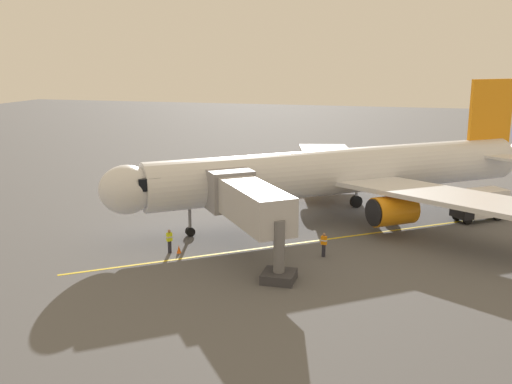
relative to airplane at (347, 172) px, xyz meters
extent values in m
plane|color=#565659|center=(-1.68, -2.25, -4.00)|extent=(220.00, 220.00, 0.00)
cube|color=yellow|center=(0.22, 6.17, -4.00)|extent=(32.00, 24.38, 0.01)
cylinder|color=silver|center=(0.22, 0.17, 0.10)|extent=(29.38, 23.59, 3.80)
ellipsoid|color=silver|center=(14.72, 11.18, 0.10)|extent=(5.37, 5.29, 3.61)
cone|color=silver|center=(-14.51, -11.02, 0.10)|extent=(4.46, 4.54, 3.42)
cube|color=black|center=(13.60, 10.33, 0.65)|extent=(3.23, 3.54, 0.90)
cube|color=silver|center=(-7.90, 4.71, -0.50)|extent=(17.31, 13.20, 0.36)
cylinder|color=orange|center=(-4.08, 4.18, -2.00)|extent=(4.10, 3.89, 2.30)
cylinder|color=black|center=(-2.69, 5.24, -2.00)|extent=(1.43, 1.79, 2.10)
cube|color=silver|center=(2.41, -8.87, -0.50)|extent=(9.49, 17.82, 0.36)
cylinder|color=orange|center=(2.93, -5.05, -2.00)|extent=(4.10, 3.89, 2.30)
cylinder|color=black|center=(4.33, -4.00, -2.00)|extent=(1.43, 1.79, 2.10)
cube|color=orange|center=(-12.12, -9.20, 3.90)|extent=(4.04, 3.19, 7.20)
cube|color=silver|center=(-13.82, -6.47, 0.70)|extent=(6.63, 5.62, 0.24)
cube|color=silver|center=(-9.95, -11.57, 0.70)|extent=(4.37, 6.83, 0.24)
cylinder|color=slate|center=(10.98, 8.33, -2.27)|extent=(0.24, 0.24, 2.77)
cylinder|color=black|center=(10.98, 8.33, -3.65)|extent=(0.83, 0.78, 0.70)
cylinder|color=slate|center=(-3.74, 0.43, -2.07)|extent=(0.24, 0.24, 2.77)
cylinder|color=black|center=(-3.74, 0.43, -3.45)|extent=(1.15, 1.02, 1.10)
cylinder|color=slate|center=(-0.59, -3.71, -2.07)|extent=(0.24, 0.24, 2.77)
cylinder|color=black|center=(-0.59, -3.71, -3.45)|extent=(1.15, 1.02, 1.10)
cube|color=#B7B7BC|center=(5.05, 12.00, -0.10)|extent=(7.51, 8.74, 2.50)
cube|color=gray|center=(7.78, 8.41, -0.10)|extent=(4.24, 4.17, 3.00)
cylinder|color=slate|center=(2.33, 15.58, -2.05)|extent=(0.70, 0.70, 3.90)
cube|color=#333338|center=(2.33, 15.58, -3.70)|extent=(2.00, 2.00, 0.60)
cylinder|color=#23232D|center=(10.95, 12.40, -3.56)|extent=(0.26, 0.26, 0.88)
cube|color=#D8EA19|center=(10.95, 12.40, -2.82)|extent=(0.44, 0.44, 0.60)
cube|color=silver|center=(10.95, 12.40, -2.82)|extent=(0.46, 0.46, 0.10)
sphere|color=#9E7051|center=(10.95, 12.40, -2.40)|extent=(0.22, 0.22, 0.22)
cylinder|color=#23232D|center=(0.32, 10.39, -3.56)|extent=(0.26, 0.26, 0.88)
cube|color=orange|center=(0.32, 10.39, -2.82)|extent=(0.42, 0.32, 0.60)
cube|color=silver|center=(0.32, 10.39, -2.82)|extent=(0.45, 0.33, 0.10)
sphere|color=#9E7051|center=(0.32, 10.39, -2.40)|extent=(0.22, 0.22, 0.22)
cube|color=black|center=(-9.84, -1.17, -2.98)|extent=(2.50, 2.54, 1.20)
cube|color=black|center=(-9.28, -0.75, -2.78)|extent=(1.14, 1.46, 0.70)
cube|color=silver|center=(-11.41, -2.33, -2.48)|extent=(4.08, 3.75, 2.20)
cylinder|color=black|center=(-10.03, -0.50, -3.58)|extent=(0.82, 0.70, 0.84)
cylinder|color=black|center=(-9.25, -1.54, -3.58)|extent=(0.82, 0.70, 0.84)
cylinder|color=black|center=(-12.60, -2.41, -3.58)|extent=(0.82, 0.70, 0.84)
cylinder|color=black|center=(-11.82, -3.45, -3.58)|extent=(0.82, 0.70, 0.84)
cube|color=black|center=(19.89, -5.17, -2.98)|extent=(2.42, 2.49, 1.20)
cube|color=black|center=(20.50, -4.83, -2.78)|extent=(0.98, 1.56, 0.70)
cube|color=silver|center=(18.19, -6.13, -2.48)|extent=(4.12, 3.51, 2.20)
cylinder|color=black|center=(19.78, -4.49, -3.58)|extent=(0.85, 0.63, 0.84)
cylinder|color=black|center=(20.43, -5.62, -3.58)|extent=(0.85, 0.63, 0.84)
cylinder|color=black|center=(17.00, -6.06, -3.58)|extent=(0.85, 0.63, 0.84)
cylinder|color=black|center=(17.64, -7.19, -3.58)|extent=(0.85, 0.63, 0.84)
cube|color=white|center=(10.02, -12.92, -2.98)|extent=(2.08, 2.23, 1.20)
cube|color=black|center=(10.70, -12.76, -2.78)|extent=(0.53, 1.69, 0.70)
cube|color=silver|center=(8.12, -13.35, -2.48)|extent=(3.95, 2.75, 2.20)
cylinder|color=black|center=(10.12, -12.23, -3.58)|extent=(0.87, 0.43, 0.84)
cylinder|color=black|center=(10.40, -13.50, -3.58)|extent=(0.87, 0.43, 0.84)
cylinder|color=black|center=(7.00, -12.94, -3.58)|extent=(0.87, 0.43, 0.84)
cylinder|color=black|center=(7.28, -14.21, -3.58)|extent=(0.87, 0.43, 0.84)
cone|color=#F2590F|center=(17.57, -2.24, -3.73)|extent=(0.32, 0.32, 0.55)
cone|color=#F2590F|center=(10.31, 12.26, -3.73)|extent=(0.32, 0.32, 0.55)
camera|label=1|loc=(-4.97, 48.69, 9.67)|focal=40.94mm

